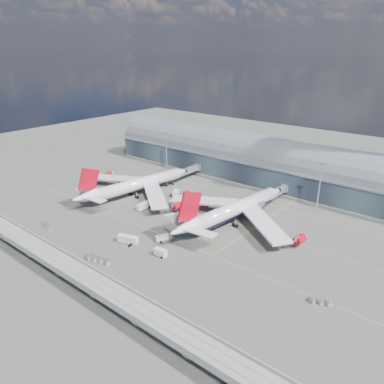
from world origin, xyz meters
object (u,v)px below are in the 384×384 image
Objects in this scene: airliner_left at (135,185)px; service_truck_4 at (259,217)px; service_truck_0 at (144,206)px; service_truck_3 at (162,238)px; cargo_train_1 at (98,259)px; service_truck_2 at (128,239)px; cargo_train_0 at (46,226)px; floodlight_mast_left at (166,152)px; cargo_train_2 at (320,302)px; airliner_right at (233,210)px; service_truck_1 at (160,253)px; service_truck_5 at (176,193)px; floodlight_mast_right at (319,186)px.

airliner_left is 69.35m from service_truck_4.
service_truck_3 is (29.76, -18.05, -0.43)m from service_truck_0.
service_truck_4 is 0.47× the size of cargo_train_1.
service_truck_2 reaches higher than cargo_train_0.
cargo_train_2 is at bearing -27.56° from floodlight_mast_left.
service_truck_4 is at bearing 22.15° from airliner_left.
service_truck_3 is at bearing -48.31° from floodlight_mast_left.
airliner_left is 6.36× the size of cargo_train_1.
airliner_right is at bearing -148.54° from service_truck_4.
service_truck_0 is 46.81m from service_truck_1.
cargo_train_1 is at bearing -104.86° from cargo_train_0.
service_truck_5 reaches higher than service_truck_4.
cargo_train_0 is (-87.31, -93.13, -12.71)m from floodlight_mast_right.
floodlight_mast_left is 100.00m from floodlight_mast_right.
airliner_left is at bearing 100.29° from cargo_train_2.
service_truck_2 reaches higher than service_truck_1.
floodlight_mast_right is (100.00, 0.00, 0.00)m from floodlight_mast_left.
airliner_left is at bearing 173.09° from service_truck_3.
floodlight_mast_left is 3.73× the size of cargo_train_2.
floodlight_mast_left and floodlight_mast_right have the same top height.
airliner_left is 22.37m from service_truck_5.
service_truck_0 is 23.29m from service_truck_5.
floodlight_mast_right reaches higher than service_truck_0.
airliner_left is 66.27m from service_truck_1.
cargo_train_0 is at bearing -129.69° from airliner_right.
service_truck_0 is (-43.08, -15.38, -4.41)m from airliner_right.
cargo_train_2 is (96.27, -39.66, -0.78)m from service_truck_5.
service_truck_0 reaches higher than cargo_train_1.
service_truck_5 reaches higher than cargo_train_1.
airliner_right is 62.87m from cargo_train_2.
cargo_train_0 is at bearing 100.88° from cargo_train_1.
service_truck_0 is 98.45m from cargo_train_2.
airliner_left is at bearing -167.58° from airliner_right.
service_truck_0 is 1.00× the size of cargo_train_0.
floodlight_mast_right is at bearing 34.45° from airliner_left.
cargo_train_1 is (2.26, -16.96, -0.69)m from service_truck_2.
cargo_train_1 reaches higher than cargo_train_2.
service_truck_2 reaches higher than service_truck_5.
airliner_left reaches higher than cargo_train_1.
service_truck_0 is 1.52× the size of service_truck_1.
service_truck_4 reaches higher than service_truck_3.
airliner_left is 10.49× the size of cargo_train_2.
cargo_train_1 is (21.61, -68.68, -0.61)m from service_truck_5.
service_truck_1 reaches higher than service_truck_4.
airliner_left reaches higher than service_truck_0.
floodlight_mast_right is at bearing -25.66° from service_truck_1.
service_truck_1 is (37.93, -27.43, -0.20)m from service_truck_0.
service_truck_0 is at bearing 49.86° from service_truck_1.
airliner_left is 67.93m from cargo_train_1.
airliner_right is (-25.46, -35.31, -7.51)m from floodlight_mast_right.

